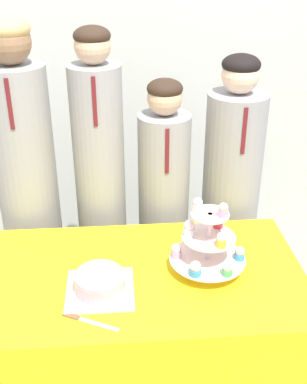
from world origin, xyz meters
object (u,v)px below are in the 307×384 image
(student_0, at_px, (30,198))
(round_cake, at_px, (100,280))
(student_1, at_px, (101,199))
(cake_knife, at_px, (81,319))
(student_2, at_px, (163,217))
(cupcake_stand, at_px, (208,243))
(student_3, at_px, (229,207))

(student_0, bearing_deg, round_cake, -62.41)
(student_1, bearing_deg, cake_knife, -94.19)
(round_cake, xyz_separation_m, cake_knife, (-0.07, -0.15, -0.05))
(student_1, distance_m, student_2, 0.34)
(cupcake_stand, distance_m, student_1, 0.73)
(cupcake_stand, relative_size, student_1, 0.20)
(round_cake, bearing_deg, student_2, 65.47)
(cupcake_stand, bearing_deg, student_3, 68.31)
(cupcake_stand, height_order, student_1, student_1)
(round_cake, height_order, cake_knife, round_cake)
(cake_knife, distance_m, student_0, 0.89)
(student_3, bearing_deg, student_0, 180.00)
(cake_knife, height_order, student_3, student_3)
(student_1, relative_size, student_3, 1.09)
(round_cake, distance_m, student_2, 0.77)
(round_cake, bearing_deg, student_1, 90.34)
(cake_knife, xyz_separation_m, cupcake_stand, (0.49, 0.26, 0.13))
(round_cake, distance_m, student_3, 0.96)
(cake_knife, height_order, student_0, student_0)
(cake_knife, xyz_separation_m, student_0, (-0.29, 0.84, 0.05))
(student_1, relative_size, student_2, 1.17)
(cake_knife, relative_size, student_1, 0.13)
(student_1, xyz_separation_m, student_3, (0.66, 0.00, -0.08))
(student_0, bearing_deg, cake_knife, -70.71)
(cupcake_stand, xyz_separation_m, student_2, (-0.11, 0.58, -0.22))
(student_1, bearing_deg, student_2, -0.00)
(round_cake, xyz_separation_m, student_0, (-0.36, 0.69, -0.00))
(round_cake, distance_m, student_1, 0.69)
(round_cake, xyz_separation_m, student_3, (0.66, 0.69, -0.10))
(student_0, bearing_deg, student_2, -0.00)
(student_3, bearing_deg, student_1, -180.00)
(student_0, bearing_deg, student_1, -0.00)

